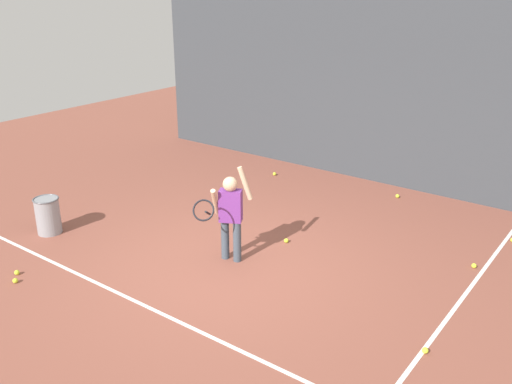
# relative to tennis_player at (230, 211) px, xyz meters

# --- Properties ---
(ground_plane) EXTENTS (20.00, 20.00, 0.00)m
(ground_plane) POSITION_rel_tennis_player_xyz_m (0.09, -0.17, -0.73)
(ground_plane) COLOR brown
(court_line_baseline) EXTENTS (9.00, 0.05, 0.00)m
(court_line_baseline) POSITION_rel_tennis_player_xyz_m (0.09, -1.51, -0.72)
(court_line_baseline) COLOR white
(court_line_baseline) RESTS_ON ground
(court_line_sideline) EXTENTS (0.05, 9.00, 0.00)m
(court_line_sideline) POSITION_rel_tennis_player_xyz_m (2.89, 0.83, -0.72)
(court_line_sideline) COLOR white
(court_line_sideline) RESTS_ON ground
(back_fence_windscreen) EXTENTS (10.11, 0.08, 3.63)m
(back_fence_windscreen) POSITION_rel_tennis_player_xyz_m (0.09, 4.15, 1.09)
(back_fence_windscreen) COLOR #383D42
(back_fence_windscreen) RESTS_ON ground
(fence_post_0) EXTENTS (0.09, 0.09, 3.78)m
(fence_post_0) POSITION_rel_tennis_player_xyz_m (-4.81, 4.21, 1.16)
(fence_post_0) COLOR slate
(fence_post_0) RESTS_ON ground
(fence_post_1) EXTENTS (0.09, 0.09, 3.78)m
(fence_post_1) POSITION_rel_tennis_player_xyz_m (-1.54, 4.21, 1.16)
(fence_post_1) COLOR slate
(fence_post_1) RESTS_ON ground
(fence_post_2) EXTENTS (0.09, 0.09, 3.78)m
(fence_post_2) POSITION_rel_tennis_player_xyz_m (1.73, 4.21, 1.16)
(fence_post_2) COLOR slate
(fence_post_2) RESTS_ON ground
(tennis_player) EXTENTS (0.51, 0.81, 1.35)m
(tennis_player) POSITION_rel_tennis_player_xyz_m (0.00, 0.00, 0.00)
(tennis_player) COLOR #3F4C59
(tennis_player) RESTS_ON ground
(ball_hopper) EXTENTS (0.38, 0.38, 0.56)m
(ball_hopper) POSITION_rel_tennis_player_xyz_m (-2.77, -0.95, -0.44)
(ball_hopper) COLOR gray
(ball_hopper) RESTS_ON ground
(tennis_ball_0) EXTENTS (0.07, 0.07, 0.07)m
(tennis_ball_0) POSITION_rel_tennis_player_xyz_m (2.76, 1.77, -0.69)
(tennis_ball_0) COLOR #CCE033
(tennis_ball_0) RESTS_ON ground
(tennis_ball_1) EXTENTS (0.07, 0.07, 0.07)m
(tennis_ball_1) POSITION_rel_tennis_player_xyz_m (2.92, -0.39, -0.69)
(tennis_ball_1) COLOR #CCE033
(tennis_ball_1) RESTS_ON ground
(tennis_ball_2) EXTENTS (0.07, 0.07, 0.07)m
(tennis_ball_2) POSITION_rel_tennis_player_xyz_m (-1.80, -2.12, -0.69)
(tennis_ball_2) COLOR #CCE033
(tennis_ball_2) RESTS_ON ground
(tennis_ball_4) EXTENTS (0.07, 0.07, 0.07)m
(tennis_ball_4) POSITION_rel_tennis_player_xyz_m (-1.98, -1.99, -0.69)
(tennis_ball_4) COLOR #CCE033
(tennis_ball_4) RESTS_ON ground
(tennis_ball_6) EXTENTS (0.07, 0.07, 0.07)m
(tennis_ball_6) POSITION_rel_tennis_player_xyz_m (0.90, 3.57, -0.69)
(tennis_ball_6) COLOR #CCE033
(tennis_ball_6) RESTS_ON ground
(tennis_ball_7) EXTENTS (0.07, 0.07, 0.07)m
(tennis_ball_7) POSITION_rel_tennis_player_xyz_m (-1.53, 3.25, -0.69)
(tennis_ball_7) COLOR #CCE033
(tennis_ball_7) RESTS_ON ground
(tennis_ball_8) EXTENTS (0.07, 0.07, 0.07)m
(tennis_ball_8) POSITION_rel_tennis_player_xyz_m (0.32, 0.90, -0.69)
(tennis_ball_8) COLOR #CCE033
(tennis_ball_8) RESTS_ON ground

